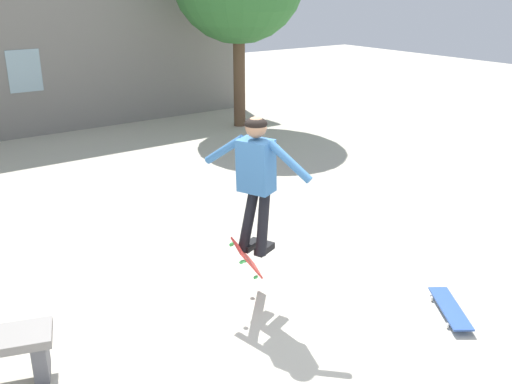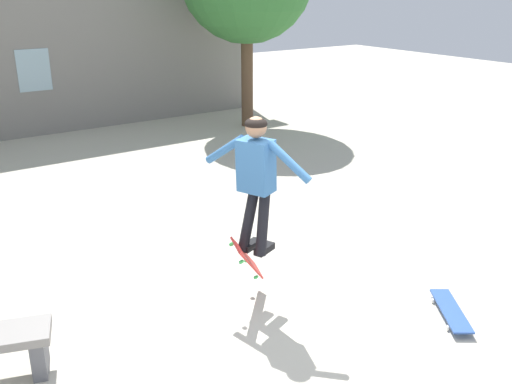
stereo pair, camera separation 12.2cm
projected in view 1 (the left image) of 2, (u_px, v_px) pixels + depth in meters
name	position (u px, v px, depth m)	size (l,w,h in m)	color
ground_plane	(296.00, 339.00, 5.51)	(40.00, 40.00, 0.00)	beige
building_backdrop	(10.00, 47.00, 12.11)	(12.06, 0.52, 5.09)	gray
skater	(256.00, 173.00, 5.63)	(0.53, 1.18, 1.42)	teal
skateboard_flipping	(247.00, 259.00, 6.00)	(0.53, 0.51, 0.70)	red
skateboard_resting	(450.00, 308.00, 5.89)	(0.64, 0.80, 0.08)	#2D519E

